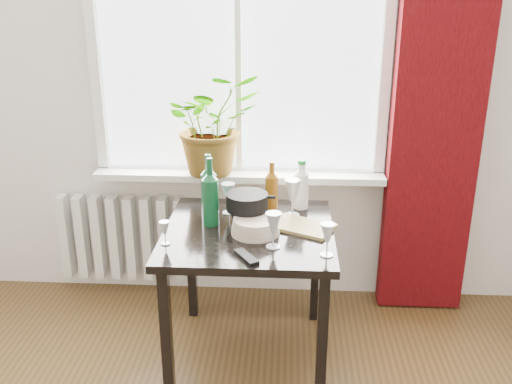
# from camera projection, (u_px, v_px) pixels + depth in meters

# --- Properties ---
(window) EXTENTS (1.72, 0.08, 1.62)m
(window) POSITION_uv_depth(u_px,v_px,m) (239.00, 41.00, 3.21)
(window) COLOR white
(window) RESTS_ON ground
(windowsill) EXTENTS (1.72, 0.20, 0.04)m
(windowsill) POSITION_uv_depth(u_px,v_px,m) (239.00, 175.00, 3.41)
(windowsill) COLOR silver
(windowsill) RESTS_ON ground
(curtain) EXTENTS (0.50, 0.12, 2.56)m
(curtain) POSITION_uv_depth(u_px,v_px,m) (439.00, 100.00, 3.16)
(curtain) COLOR #370507
(curtain) RESTS_ON ground
(radiator) EXTENTS (0.80, 0.10, 0.55)m
(radiator) POSITION_uv_depth(u_px,v_px,m) (123.00, 237.00, 3.63)
(radiator) COLOR white
(radiator) RESTS_ON ground
(table) EXTENTS (0.85, 0.85, 0.74)m
(table) POSITION_uv_depth(u_px,v_px,m) (249.00, 246.00, 2.90)
(table) COLOR black
(table) RESTS_ON ground
(potted_plant) EXTENTS (0.68, 0.64, 0.59)m
(potted_plant) POSITION_uv_depth(u_px,v_px,m) (213.00, 124.00, 3.29)
(potted_plant) COLOR #2A6C1C
(potted_plant) RESTS_ON windowsill
(wine_bottle_left) EXTENTS (0.11, 0.11, 0.36)m
(wine_bottle_left) POSITION_uv_depth(u_px,v_px,m) (209.00, 186.00, 2.95)
(wine_bottle_left) COLOR #0C411F
(wine_bottle_left) RESTS_ON table
(wine_bottle_right) EXTENTS (0.09, 0.09, 0.36)m
(wine_bottle_right) POSITION_uv_depth(u_px,v_px,m) (210.00, 191.00, 2.87)
(wine_bottle_right) COLOR #0C4221
(wine_bottle_right) RESTS_ON table
(bottle_amber) EXTENTS (0.09, 0.09, 0.28)m
(bottle_amber) POSITION_uv_depth(u_px,v_px,m) (272.00, 186.00, 3.05)
(bottle_amber) COLOR brown
(bottle_amber) RESTS_ON table
(cleaning_bottle) EXTENTS (0.09, 0.09, 0.28)m
(cleaning_bottle) POSITION_uv_depth(u_px,v_px,m) (301.00, 184.00, 3.09)
(cleaning_bottle) COLOR white
(cleaning_bottle) RESTS_ON table
(wineglass_front_right) EXTENTS (0.08, 0.08, 0.18)m
(wineglass_front_right) POSITION_uv_depth(u_px,v_px,m) (273.00, 230.00, 2.65)
(wineglass_front_right) COLOR #B3B8C1
(wineglass_front_right) RESTS_ON table
(wineglass_far_right) EXTENTS (0.09, 0.09, 0.16)m
(wineglass_far_right) POSITION_uv_depth(u_px,v_px,m) (327.00, 239.00, 2.57)
(wineglass_far_right) COLOR silver
(wineglass_far_right) RESTS_ON table
(wineglass_back_center) EXTENTS (0.09, 0.09, 0.21)m
(wineglass_back_center) POSITION_uv_depth(u_px,v_px,m) (293.00, 197.00, 3.00)
(wineglass_back_center) COLOR silver
(wineglass_back_center) RESTS_ON table
(wineglass_back_left) EXTENTS (0.09, 0.09, 0.17)m
(wineglass_back_left) POSITION_uv_depth(u_px,v_px,m) (228.00, 198.00, 3.04)
(wineglass_back_left) COLOR silver
(wineglass_back_left) RESTS_ON table
(wineglass_front_left) EXTENTS (0.05, 0.05, 0.12)m
(wineglass_front_left) POSITION_uv_depth(u_px,v_px,m) (165.00, 233.00, 2.69)
(wineglass_front_left) COLOR #AFB5BC
(wineglass_front_left) RESTS_ON table
(plate_stack) EXTENTS (0.32, 0.32, 0.08)m
(plate_stack) POSITION_uv_depth(u_px,v_px,m) (255.00, 226.00, 2.81)
(plate_stack) COLOR beige
(plate_stack) RESTS_ON table
(fondue_pot) EXTENTS (0.29, 0.26, 0.17)m
(fondue_pot) POSITION_uv_depth(u_px,v_px,m) (247.00, 209.00, 2.90)
(fondue_pot) COLOR black
(fondue_pot) RESTS_ON table
(tv_remote) EXTENTS (0.13, 0.16, 0.02)m
(tv_remote) POSITION_uv_depth(u_px,v_px,m) (246.00, 257.00, 2.56)
(tv_remote) COLOR black
(tv_remote) RESTS_ON table
(cutting_board) EXTENTS (0.37, 0.32, 0.02)m
(cutting_board) POSITION_uv_depth(u_px,v_px,m) (302.00, 226.00, 2.88)
(cutting_board) COLOR #9E8447
(cutting_board) RESTS_ON table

